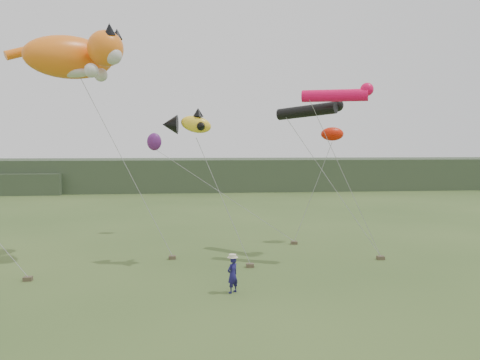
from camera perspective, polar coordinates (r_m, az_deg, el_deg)
The scene contains 8 objects.
ground at distance 18.61m, azimuth 1.64°, elevation -13.67°, with size 120.00×120.00×0.00m, color #385123.
headland at distance 62.37m, azimuth -6.64°, elevation 0.65°, with size 90.00×13.00×4.00m.
festival_attendant at distance 18.50m, azimuth -0.91°, elevation -11.47°, with size 0.52×0.34×1.43m, color #1B1655.
sandbag_anchors at distance 23.54m, azimuth -0.85°, elevation -9.63°, with size 16.72×6.38×0.18m.
cat_kite at distance 25.53m, azimuth -19.21°, elevation 14.07°, with size 6.24×4.59×2.66m.
fish_kite at distance 22.83m, azimuth -6.54°, elevation 6.82°, with size 2.50×1.64×1.33m.
tube_kites at distance 24.56m, azimuth 10.28°, elevation 9.20°, with size 4.13×4.29×1.62m.
misc_kites at distance 28.86m, azimuth 1.30°, elevation 5.20°, with size 11.81×4.62×1.39m.
Camera 1 is at (-2.35, -17.56, 5.69)m, focal length 35.00 mm.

